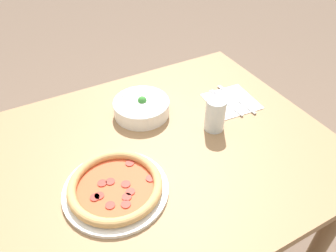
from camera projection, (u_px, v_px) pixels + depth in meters
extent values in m
cube|color=#99724C|center=(148.00, 156.00, 1.04)|extent=(1.19, 0.89, 0.03)
cylinder|color=olive|center=(323.00, 239.00, 1.22)|extent=(0.06, 0.06, 0.69)
cylinder|color=olive|center=(210.00, 125.00, 1.72)|extent=(0.06, 0.06, 0.69)
cylinder|color=white|center=(116.00, 190.00, 0.91)|extent=(0.30, 0.30, 0.01)
torus|color=tan|center=(115.00, 186.00, 0.90)|extent=(0.26, 0.26, 0.03)
cylinder|color=#D14C28|center=(116.00, 188.00, 0.91)|extent=(0.23, 0.23, 0.01)
cylinder|color=maroon|center=(150.00, 178.00, 0.93)|extent=(0.03, 0.03, 0.00)
cylinder|color=maroon|center=(102.00, 183.00, 0.91)|extent=(0.03, 0.03, 0.00)
cylinder|color=maroon|center=(126.00, 204.00, 0.86)|extent=(0.03, 0.03, 0.00)
cylinder|color=maroon|center=(95.00, 197.00, 0.88)|extent=(0.03, 0.03, 0.00)
cylinder|color=maroon|center=(126.00, 184.00, 0.91)|extent=(0.03, 0.03, 0.00)
cylinder|color=maroon|center=(110.00, 205.00, 0.86)|extent=(0.03, 0.03, 0.00)
cylinder|color=maroon|center=(130.00, 192.00, 0.89)|extent=(0.03, 0.03, 0.00)
cylinder|color=maroon|center=(127.00, 197.00, 0.88)|extent=(0.03, 0.03, 0.00)
cylinder|color=maroon|center=(99.00, 196.00, 0.88)|extent=(0.03, 0.03, 0.00)
cylinder|color=maroon|center=(130.00, 163.00, 0.97)|extent=(0.03, 0.03, 0.00)
cylinder|color=maroon|center=(110.00, 182.00, 0.92)|extent=(0.03, 0.03, 0.00)
cylinder|color=white|center=(142.00, 108.00, 1.17)|extent=(0.20, 0.20, 0.06)
torus|color=white|center=(141.00, 102.00, 1.15)|extent=(0.20, 0.20, 0.01)
ellipsoid|color=tan|center=(127.00, 110.00, 1.12)|extent=(0.04, 0.04, 0.02)
ellipsoid|color=tan|center=(141.00, 94.00, 1.21)|extent=(0.02, 0.03, 0.02)
ellipsoid|color=#998466|center=(143.00, 104.00, 1.15)|extent=(0.04, 0.03, 0.02)
ellipsoid|color=tan|center=(123.00, 105.00, 1.15)|extent=(0.04, 0.04, 0.02)
ellipsoid|color=tan|center=(123.00, 98.00, 1.18)|extent=(0.03, 0.04, 0.02)
ellipsoid|color=#998466|center=(152.00, 99.00, 1.18)|extent=(0.04, 0.04, 0.02)
ellipsoid|color=tan|center=(151.00, 103.00, 1.16)|extent=(0.04, 0.03, 0.02)
sphere|color=#388433|center=(142.00, 101.00, 1.15)|extent=(0.03, 0.03, 0.03)
cube|color=white|center=(231.00, 101.00, 1.24)|extent=(0.19, 0.19, 0.00)
cube|color=silver|center=(231.00, 106.00, 1.21)|extent=(0.01, 0.13, 0.00)
cube|color=silver|center=(216.00, 93.00, 1.27)|extent=(0.00, 0.06, 0.00)
cube|color=silver|center=(215.00, 94.00, 1.27)|extent=(0.00, 0.06, 0.00)
cube|color=silver|center=(215.00, 94.00, 1.27)|extent=(0.00, 0.06, 0.00)
cube|color=silver|center=(214.00, 94.00, 1.27)|extent=(0.00, 0.06, 0.00)
cube|color=silver|center=(247.00, 108.00, 1.20)|extent=(0.01, 0.09, 0.01)
cube|color=silver|center=(229.00, 93.00, 1.27)|extent=(0.02, 0.13, 0.00)
cylinder|color=silver|center=(216.00, 115.00, 1.09)|extent=(0.07, 0.07, 0.12)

